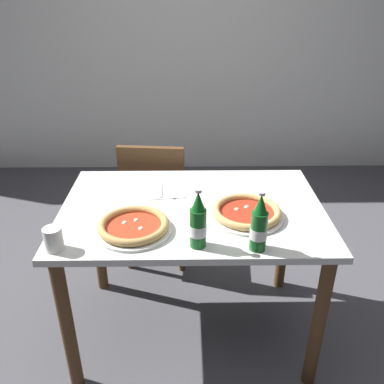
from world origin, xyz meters
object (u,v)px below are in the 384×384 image
at_px(chair_behind_table, 156,196).
at_px(pizza_margherita_near, 247,213).
at_px(pizza_marinara_far, 133,226).
at_px(dining_table_main, 192,228).
at_px(beer_bottle_center, 198,223).
at_px(napkin_with_cutlery, 165,190).
at_px(paper_cup, 53,239).
at_px(beer_bottle_left, 259,226).

xyz_separation_m(chair_behind_table, pizza_margherita_near, (0.46, -0.70, 0.29)).
bearing_deg(pizza_marinara_far, pizza_margherita_near, 12.42).
distance_m(dining_table_main, pizza_marinara_far, 0.34).
relative_size(pizza_marinara_far, beer_bottle_center, 1.29).
height_order(napkin_with_cutlery, paper_cup, paper_cup).
height_order(beer_bottle_left, napkin_with_cutlery, beer_bottle_left).
relative_size(beer_bottle_center, paper_cup, 2.60).
bearing_deg(pizza_margherita_near, napkin_with_cutlery, 145.27).
relative_size(dining_table_main, paper_cup, 12.63).
height_order(beer_bottle_left, beer_bottle_center, same).
bearing_deg(beer_bottle_center, chair_behind_table, 104.42).
distance_m(dining_table_main, pizza_margherita_near, 0.29).
xyz_separation_m(pizza_margherita_near, beer_bottle_left, (0.01, -0.24, 0.08)).
height_order(pizza_margherita_near, beer_bottle_left, beer_bottle_left).
relative_size(chair_behind_table, pizza_marinara_far, 2.66).
relative_size(chair_behind_table, paper_cup, 8.95).
xyz_separation_m(chair_behind_table, paper_cup, (-0.32, -0.94, 0.32)).
height_order(chair_behind_table, napkin_with_cutlery, chair_behind_table).
bearing_deg(chair_behind_table, dining_table_main, 114.94).
distance_m(chair_behind_table, napkin_with_cutlery, 0.53).
distance_m(dining_table_main, beer_bottle_center, 0.38).
height_order(pizza_marinara_far, beer_bottle_center, beer_bottle_center).
bearing_deg(beer_bottle_left, napkin_with_cutlery, 127.30).
height_order(beer_bottle_left, paper_cup, beer_bottle_left).
distance_m(beer_bottle_center, paper_cup, 0.56).
relative_size(chair_behind_table, napkin_with_cutlery, 4.21).
relative_size(pizza_margherita_near, beer_bottle_left, 1.33).
bearing_deg(paper_cup, dining_table_main, 31.48).
bearing_deg(pizza_marinara_far, chair_behind_table, 88.05).
bearing_deg(paper_cup, pizza_margherita_near, 16.94).
relative_size(chair_behind_table, beer_bottle_left, 3.44).
bearing_deg(napkin_with_cutlery, beer_bottle_center, -72.49).
xyz_separation_m(dining_table_main, beer_bottle_center, (0.02, -0.31, 0.22)).
height_order(dining_table_main, napkin_with_cutlery, napkin_with_cutlery).
distance_m(napkin_with_cutlery, paper_cup, 0.64).
distance_m(pizza_marinara_far, beer_bottle_left, 0.52).
bearing_deg(beer_bottle_left, chair_behind_table, 116.26).
height_order(dining_table_main, pizza_marinara_far, pizza_marinara_far).
height_order(pizza_marinara_far, paper_cup, paper_cup).
height_order(pizza_margherita_near, napkin_with_cutlery, pizza_margherita_near).
relative_size(chair_behind_table, beer_bottle_center, 3.44).
distance_m(pizza_marinara_far, napkin_with_cutlery, 0.38).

